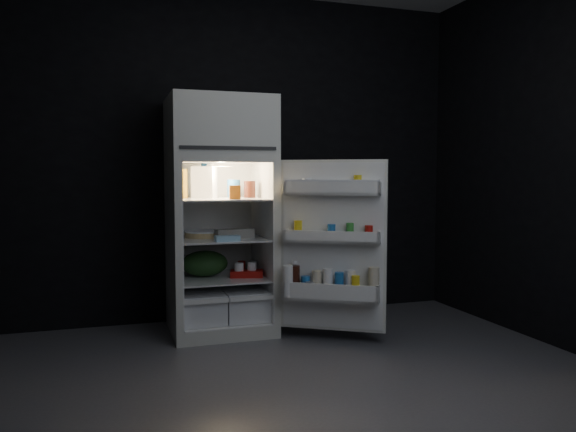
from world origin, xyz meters
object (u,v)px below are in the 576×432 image
object	(u,v)px
fridge_door	(332,249)
egg_carton	(234,234)
yogurt_tray	(247,274)
milk_jug	(204,182)
refrigerator	(219,207)

from	to	relation	value
fridge_door	egg_carton	bearing A→B (deg)	142.56
fridge_door	yogurt_tray	world-z (taller)	fridge_door
milk_jug	egg_carton	size ratio (longest dim) A/B	0.84
yogurt_tray	fridge_door	bearing A→B (deg)	-27.13
fridge_door	milk_jug	size ratio (longest dim) A/B	5.08
milk_jug	egg_carton	bearing A→B (deg)	-13.57
refrigerator	fridge_door	world-z (taller)	refrigerator
milk_jug	egg_carton	world-z (taller)	milk_jug
refrigerator	milk_jug	distance (m)	0.22
egg_carton	yogurt_tray	xyz separation A→B (m)	(0.09, -0.00, -0.31)
refrigerator	yogurt_tray	size ratio (longest dim) A/B	7.23
refrigerator	yogurt_tray	distance (m)	0.55
refrigerator	egg_carton	distance (m)	0.24
refrigerator	fridge_door	distance (m)	0.95
refrigerator	egg_carton	bearing A→B (deg)	-51.14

